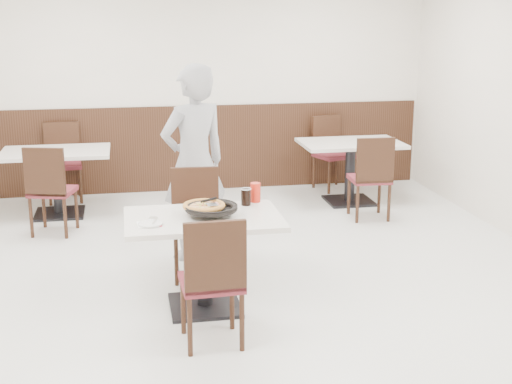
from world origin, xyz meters
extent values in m
plane|color=beige|center=(0.00, 0.00, 0.00)|extent=(7.00, 7.00, 0.00)
cube|color=silver|center=(0.00, 3.50, 1.40)|extent=(6.00, 0.04, 2.80)
cube|color=silver|center=(0.00, -3.50, 1.40)|extent=(6.00, 0.04, 2.80)
cube|color=black|center=(0.00, 3.48, 0.55)|extent=(5.90, 0.03, 1.10)
cylinder|color=black|center=(-0.29, -0.27, 0.77)|extent=(0.12, 0.12, 0.04)
cylinder|color=black|center=(-0.28, -0.34, 0.79)|extent=(0.35, 0.35, 0.01)
cylinder|color=gold|center=(-0.33, -0.30, 0.81)|extent=(0.30, 0.30, 0.02)
cube|color=silver|center=(-0.28, -0.33, 0.84)|extent=(0.09, 0.11, 0.00)
cube|color=white|center=(-0.76, -0.46, 0.75)|extent=(0.18, 0.18, 0.00)
cylinder|color=silver|center=(-0.75, -0.48, 0.76)|extent=(0.19, 0.19, 0.01)
cube|color=silver|center=(-0.71, -0.44, 0.77)|extent=(0.06, 0.16, 0.00)
cylinder|color=black|center=(0.04, -0.06, 0.81)|extent=(0.08, 0.08, 0.13)
cylinder|color=red|center=(0.13, 0.02, 0.83)|extent=(0.09, 0.09, 0.16)
imported|color=#AEAEB3|center=(-0.29, 0.89, 0.91)|extent=(0.79, 0.67, 1.83)
camera|label=1|loc=(-0.91, -5.57, 2.30)|focal=50.00mm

